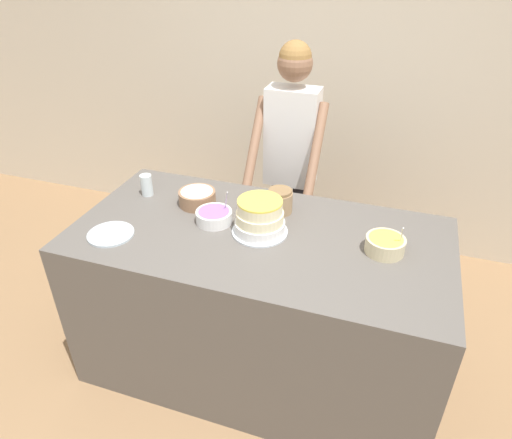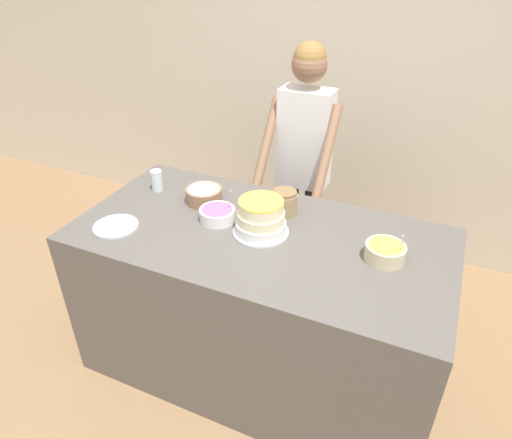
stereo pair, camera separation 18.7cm
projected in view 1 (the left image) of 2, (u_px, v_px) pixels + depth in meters
ground_plane at (230, 428)px, 2.45m from camera, size 14.00×14.00×0.00m
wall_back at (326, 84)px, 3.46m from camera, size 10.00×0.05×2.60m
counter at (259, 303)px, 2.59m from camera, size 1.94×0.97×0.95m
person_baker at (291, 146)px, 2.93m from camera, size 0.44×0.47×1.75m
cake at (260, 218)px, 2.30m from camera, size 0.29×0.29×0.19m
frosting_bowl_white at (197, 197)px, 2.57m from camera, size 0.21×0.21×0.08m
frosting_bowl_yellow at (385, 244)px, 2.18m from camera, size 0.19×0.19×0.17m
frosting_bowl_purple at (214, 216)px, 2.41m from camera, size 0.19×0.19×0.19m
drinking_glass at (147, 185)px, 2.66m from camera, size 0.07×0.07×0.13m
ceramic_plate at (111, 234)px, 2.32m from camera, size 0.23×0.23×0.01m
stoneware_jar at (280, 201)px, 2.49m from camera, size 0.14×0.14×0.13m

